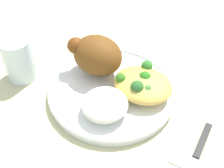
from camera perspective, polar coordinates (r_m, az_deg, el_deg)
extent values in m
plane|color=#C2C191|center=(0.62, 0.00, -2.00)|extent=(2.00, 2.00, 0.00)
cylinder|color=white|center=(0.62, 0.00, -1.51)|extent=(0.25, 0.25, 0.02)
torus|color=white|center=(0.61, 0.00, -1.02)|extent=(0.26, 0.26, 0.01)
ellipsoid|color=brown|center=(0.62, -2.68, 5.34)|extent=(0.10, 0.08, 0.08)
sphere|color=brown|center=(0.62, -6.77, 7.11)|extent=(0.03, 0.03, 0.03)
ellipsoid|color=silver|center=(0.56, -1.35, -3.80)|extent=(0.09, 0.09, 0.03)
ellipsoid|color=#E3B64E|center=(0.59, 5.70, -0.12)|extent=(0.11, 0.10, 0.03)
sphere|color=#367520|center=(0.59, 1.61, 1.09)|extent=(0.02, 0.02, 0.02)
sphere|color=#2C7A1F|center=(0.59, 6.09, 1.17)|extent=(0.03, 0.03, 0.03)
sphere|color=#3F8335|center=(0.58, 6.62, -1.12)|extent=(0.02, 0.02, 0.02)
sphere|color=#327C2D|center=(0.62, 6.51, 3.35)|extent=(0.02, 0.02, 0.02)
sphere|color=#2E6B2E|center=(0.57, 4.87, -0.31)|extent=(0.02, 0.02, 0.02)
cube|color=silver|center=(0.59, 14.60, -7.71)|extent=(0.01, 0.11, 0.01)
cube|color=silver|center=(0.55, 12.26, -13.02)|extent=(0.02, 0.03, 0.00)
cube|color=black|center=(0.57, 16.54, -9.85)|extent=(0.02, 0.08, 0.01)
cylinder|color=silver|center=(0.66, -16.91, 4.46)|extent=(0.06, 0.06, 0.10)
cube|color=white|center=(0.77, -11.09, 7.74)|extent=(0.10, 0.14, 0.00)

